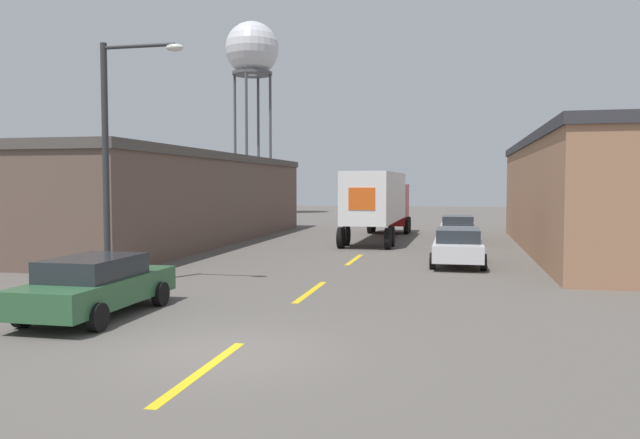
{
  "coord_description": "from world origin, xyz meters",
  "views": [
    {
      "loc": [
        4.22,
        -11.03,
        3.2
      ],
      "look_at": [
        -0.75,
        11.56,
        1.89
      ],
      "focal_mm": 35.0,
      "sensor_mm": 36.0,
      "label": 1
    }
  ],
  "objects_px": {
    "water_tower": "(252,52)",
    "semi_truck": "(380,200)",
    "parked_car_left_near": "(96,285)",
    "parked_car_right_mid": "(458,246)",
    "parked_car_right_far": "(458,228)",
    "street_lamp": "(115,145)"
  },
  "relations": [
    {
      "from": "parked_car_left_near",
      "to": "water_tower",
      "type": "bearing_deg",
      "value": 104.3
    },
    {
      "from": "semi_truck",
      "to": "parked_car_left_near",
      "type": "relative_size",
      "value": 2.72
    },
    {
      "from": "semi_truck",
      "to": "street_lamp",
      "type": "xyz_separation_m",
      "value": [
        -5.86,
        -18.56,
        2.1
      ]
    },
    {
      "from": "semi_truck",
      "to": "street_lamp",
      "type": "height_order",
      "value": "street_lamp"
    },
    {
      "from": "parked_car_left_near",
      "to": "parked_car_right_mid",
      "type": "xyz_separation_m",
      "value": [
        8.57,
        11.68,
        0.0
      ]
    },
    {
      "from": "water_tower",
      "to": "semi_truck",
      "type": "bearing_deg",
      "value": -58.18
    },
    {
      "from": "parked_car_right_far",
      "to": "water_tower",
      "type": "relative_size",
      "value": 0.24
    },
    {
      "from": "water_tower",
      "to": "street_lamp",
      "type": "relative_size",
      "value": 2.68
    },
    {
      "from": "parked_car_right_mid",
      "to": "water_tower",
      "type": "bearing_deg",
      "value": 119.27
    },
    {
      "from": "parked_car_right_mid",
      "to": "parked_car_right_far",
      "type": "distance_m",
      "value": 10.19
    },
    {
      "from": "parked_car_left_near",
      "to": "water_tower",
      "type": "distance_m",
      "value": 53.57
    },
    {
      "from": "parked_car_right_far",
      "to": "water_tower",
      "type": "xyz_separation_m",
      "value": [
        -21.18,
        27.59,
        16.25
      ]
    },
    {
      "from": "parked_car_right_mid",
      "to": "parked_car_right_far",
      "type": "xyz_separation_m",
      "value": [
        0.0,
        10.19,
        0.0
      ]
    },
    {
      "from": "parked_car_right_mid",
      "to": "semi_truck",
      "type": "bearing_deg",
      "value": 112.33
    },
    {
      "from": "street_lamp",
      "to": "parked_car_right_far",
      "type": "bearing_deg",
      "value": 60.13
    },
    {
      "from": "parked_car_right_far",
      "to": "parked_car_right_mid",
      "type": "bearing_deg",
      "value": -90.0
    },
    {
      "from": "water_tower",
      "to": "street_lamp",
      "type": "xyz_separation_m",
      "value": [
        10.87,
        -45.53,
        -12.61
      ]
    },
    {
      "from": "parked_car_left_near",
      "to": "parked_car_right_mid",
      "type": "bearing_deg",
      "value": 53.73
    },
    {
      "from": "parked_car_left_near",
      "to": "street_lamp",
      "type": "bearing_deg",
      "value": 113.76
    },
    {
      "from": "parked_car_right_mid",
      "to": "parked_car_right_far",
      "type": "height_order",
      "value": "same"
    },
    {
      "from": "semi_truck",
      "to": "water_tower",
      "type": "xyz_separation_m",
      "value": [
        -16.74,
        26.97,
        14.72
      ]
    },
    {
      "from": "parked_car_right_mid",
      "to": "water_tower",
      "type": "xyz_separation_m",
      "value": [
        -21.18,
        37.78,
        16.25
      ]
    }
  ]
}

